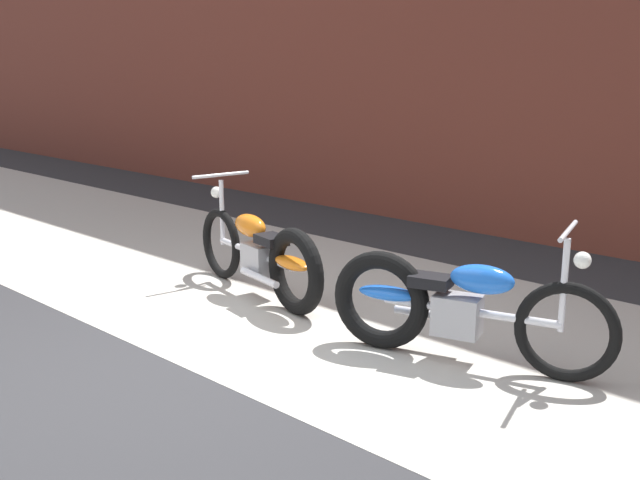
% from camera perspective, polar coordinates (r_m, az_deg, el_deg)
% --- Properties ---
extents(ground_plane, '(80.00, 80.00, 0.00)m').
position_cam_1_polar(ground_plane, '(5.26, -9.95, -9.69)').
color(ground_plane, '#2D2D30').
extents(sidewalk_slab, '(36.00, 3.50, 0.01)m').
position_cam_1_polar(sidewalk_slab, '(6.38, 2.76, -5.27)').
color(sidewalk_slab, '#B2ADA3').
rests_on(sidewalk_slab, ground).
extents(motorcycle_orange, '(1.99, 0.70, 1.03)m').
position_cam_1_polar(motorcycle_orange, '(6.56, -4.26, -1.16)').
color(motorcycle_orange, black).
rests_on(motorcycle_orange, ground).
extents(motorcycle_blue, '(1.95, 0.81, 1.03)m').
position_cam_1_polar(motorcycle_blue, '(5.30, 9.61, -4.93)').
color(motorcycle_blue, black).
rests_on(motorcycle_blue, ground).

